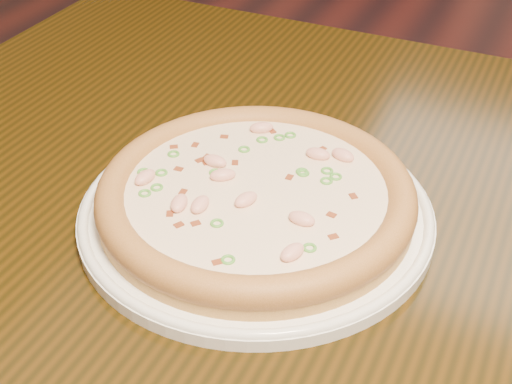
% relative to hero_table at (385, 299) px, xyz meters
% --- Properties ---
extents(ground, '(9.00, 9.00, 0.00)m').
position_rel_hero_table_xyz_m(ground, '(0.06, 0.66, -0.65)').
color(ground, black).
extents(hero_table, '(1.20, 0.80, 0.75)m').
position_rel_hero_table_xyz_m(hero_table, '(0.00, 0.00, 0.00)').
color(hero_table, black).
rests_on(hero_table, ground).
extents(plate, '(0.33, 0.33, 0.02)m').
position_rel_hero_table_xyz_m(plate, '(-0.12, -0.05, 0.11)').
color(plate, white).
rests_on(plate, hero_table).
extents(pizza, '(0.29, 0.29, 0.03)m').
position_rel_hero_table_xyz_m(pizza, '(-0.12, -0.05, 0.13)').
color(pizza, tan).
rests_on(pizza, plate).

